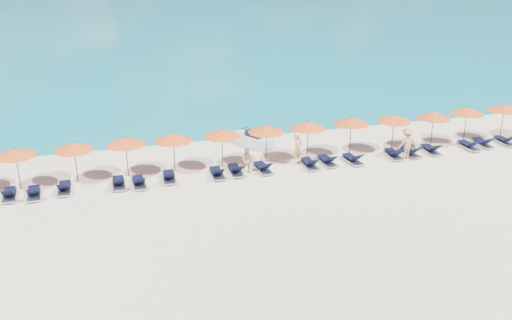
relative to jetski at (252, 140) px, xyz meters
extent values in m
plane|color=beige|center=(-1.26, -8.33, -0.40)|extent=(1400.00, 1400.00, 0.00)
cube|color=white|center=(-0.02, 0.02, -0.06)|extent=(2.34, 2.86, 0.63)
cube|color=black|center=(0.11, -0.17, 0.40)|extent=(1.10, 1.27, 0.40)
cylinder|color=black|center=(-0.38, 0.60, 0.57)|extent=(0.57, 0.40, 0.07)
imported|color=tan|center=(1.67, -3.61, 0.52)|extent=(0.81, 0.75, 1.85)
imported|color=tan|center=(-1.41, -4.18, 0.33)|extent=(0.80, 0.59, 1.47)
imported|color=tan|center=(8.06, -4.53, 0.54)|extent=(1.28, 0.70, 1.89)
cylinder|color=black|center=(-13.20, -3.00, 0.70)|extent=(0.05, 0.05, 2.20)
cone|color=#D95119|center=(-13.20, -3.00, 1.62)|extent=(2.10, 2.10, 0.42)
sphere|color=black|center=(-13.20, -3.00, 1.84)|extent=(0.08, 0.08, 0.08)
cylinder|color=black|center=(-10.38, -2.93, 0.70)|extent=(0.05, 0.05, 2.20)
cone|color=#D95119|center=(-10.38, -2.93, 1.62)|extent=(2.10, 2.10, 0.42)
sphere|color=black|center=(-10.38, -2.93, 1.84)|extent=(0.08, 0.08, 0.08)
cylinder|color=black|center=(-7.74, -2.81, 0.70)|extent=(0.05, 0.05, 2.20)
cone|color=#D95119|center=(-7.74, -2.81, 1.62)|extent=(2.10, 2.10, 0.42)
sphere|color=black|center=(-7.74, -2.81, 1.84)|extent=(0.08, 0.08, 0.08)
cylinder|color=black|center=(-5.22, -2.88, 0.70)|extent=(0.05, 0.05, 2.20)
cone|color=#D95119|center=(-5.22, -2.88, 1.62)|extent=(2.10, 2.10, 0.42)
sphere|color=black|center=(-5.22, -2.88, 1.84)|extent=(0.08, 0.08, 0.08)
cylinder|color=black|center=(-2.53, -2.87, 0.70)|extent=(0.05, 0.05, 2.20)
cone|color=#D95119|center=(-2.53, -2.87, 1.62)|extent=(2.10, 2.10, 0.42)
sphere|color=black|center=(-2.53, -2.87, 1.84)|extent=(0.08, 0.08, 0.08)
cylinder|color=black|center=(0.05, -2.83, 0.70)|extent=(0.05, 0.05, 2.20)
cone|color=#D95119|center=(0.05, -2.83, 1.62)|extent=(2.10, 2.10, 0.42)
sphere|color=black|center=(0.05, -2.83, 1.84)|extent=(0.08, 0.08, 0.08)
cylinder|color=black|center=(2.56, -2.83, 0.70)|extent=(0.05, 0.05, 2.20)
cone|color=#D95119|center=(2.56, -2.83, 1.62)|extent=(2.10, 2.10, 0.42)
sphere|color=black|center=(2.56, -2.83, 1.84)|extent=(0.08, 0.08, 0.08)
cylinder|color=black|center=(5.30, -2.77, 0.70)|extent=(0.05, 0.05, 2.20)
cone|color=#D95119|center=(5.30, -2.77, 1.62)|extent=(2.10, 2.10, 0.42)
sphere|color=black|center=(5.30, -2.77, 1.84)|extent=(0.08, 0.08, 0.08)
cylinder|color=black|center=(7.97, -2.99, 0.70)|extent=(0.05, 0.05, 2.20)
cone|color=#D95119|center=(7.97, -2.99, 1.62)|extent=(2.10, 2.10, 0.42)
sphere|color=black|center=(7.97, -2.99, 1.84)|extent=(0.08, 0.08, 0.08)
cylinder|color=black|center=(10.61, -3.06, 0.70)|extent=(0.05, 0.05, 2.20)
cone|color=#D95119|center=(10.61, -3.06, 1.62)|extent=(2.10, 2.10, 0.42)
sphere|color=black|center=(10.61, -3.06, 1.84)|extent=(0.08, 0.08, 0.08)
cylinder|color=black|center=(13.15, -2.78, 0.70)|extent=(0.05, 0.05, 2.20)
cone|color=#D95119|center=(13.15, -2.78, 1.62)|extent=(2.10, 2.10, 0.42)
sphere|color=black|center=(13.15, -2.78, 1.84)|extent=(0.08, 0.08, 0.08)
cylinder|color=black|center=(15.85, -2.81, 0.70)|extent=(0.05, 0.05, 2.20)
cone|color=#D95119|center=(15.85, -2.81, 1.62)|extent=(2.10, 2.10, 0.42)
sphere|color=black|center=(15.85, -2.81, 1.84)|extent=(0.08, 0.08, 0.08)
cube|color=silver|center=(-13.62, -4.08, -0.26)|extent=(0.70, 1.73, 0.06)
cube|color=black|center=(-13.63, -3.83, -0.10)|extent=(0.60, 1.12, 0.04)
cube|color=black|center=(-13.59, -4.63, 0.15)|extent=(0.57, 0.56, 0.43)
cube|color=silver|center=(-12.46, -4.26, -0.26)|extent=(0.71, 1.73, 0.06)
cube|color=black|center=(-12.47, -4.01, -0.10)|extent=(0.61, 1.13, 0.04)
cube|color=black|center=(-12.43, -4.81, 0.15)|extent=(0.58, 0.57, 0.43)
cube|color=silver|center=(-11.02, -4.02, -0.26)|extent=(0.67, 1.72, 0.06)
cube|color=black|center=(-11.01, -3.77, -0.10)|extent=(0.58, 1.12, 0.04)
cube|color=black|center=(-11.04, -4.57, 0.15)|extent=(0.57, 0.55, 0.43)
cube|color=silver|center=(-8.33, -4.13, -0.26)|extent=(0.64, 1.71, 0.06)
cube|color=black|center=(-8.32, -3.88, -0.10)|extent=(0.56, 1.11, 0.04)
cube|color=black|center=(-8.33, -4.68, 0.15)|extent=(0.56, 0.54, 0.43)
cube|color=silver|center=(-7.30, -4.31, -0.26)|extent=(0.68, 1.72, 0.06)
cube|color=black|center=(-7.31, -4.06, -0.10)|extent=(0.59, 1.12, 0.04)
cube|color=black|center=(-7.28, -4.86, 0.15)|extent=(0.57, 0.56, 0.43)
cube|color=silver|center=(-5.70, -4.02, -0.26)|extent=(0.75, 1.74, 0.06)
cube|color=black|center=(-5.68, -3.77, -0.10)|extent=(0.63, 1.14, 0.04)
cube|color=black|center=(-5.74, -4.57, 0.15)|extent=(0.59, 0.58, 0.43)
cube|color=silver|center=(-3.13, -4.21, -0.26)|extent=(0.63, 1.70, 0.06)
cube|color=black|center=(-3.13, -3.96, -0.10)|extent=(0.56, 1.10, 0.04)
cube|color=black|center=(-3.14, -4.76, 0.15)|extent=(0.55, 0.54, 0.43)
cube|color=silver|center=(-2.08, -4.10, -0.26)|extent=(0.62, 1.70, 0.06)
cube|color=black|center=(-2.08, -3.85, -0.10)|extent=(0.55, 1.10, 0.04)
cube|color=black|center=(-2.08, -4.65, 0.15)|extent=(0.55, 0.54, 0.43)
cube|color=silver|center=(-0.54, -4.16, -0.26)|extent=(0.79, 1.75, 0.06)
cube|color=black|center=(-0.56, -3.91, -0.10)|extent=(0.66, 1.15, 0.04)
cube|color=black|center=(-0.48, -4.70, 0.15)|extent=(0.60, 0.59, 0.43)
cube|color=silver|center=(2.16, -4.29, -0.26)|extent=(0.63, 1.70, 0.06)
cube|color=black|center=(2.16, -4.04, -0.10)|extent=(0.56, 1.10, 0.04)
cube|color=black|center=(2.15, -4.84, 0.15)|extent=(0.55, 0.54, 0.43)
cube|color=silver|center=(3.28, -4.15, -0.26)|extent=(0.72, 1.73, 0.06)
cube|color=black|center=(3.26, -3.90, -0.10)|extent=(0.61, 1.13, 0.04)
cube|color=black|center=(3.31, -4.70, 0.15)|extent=(0.58, 0.57, 0.43)
cube|color=silver|center=(4.78, -4.31, -0.26)|extent=(0.79, 1.75, 0.06)
cube|color=black|center=(4.75, -4.06, -0.10)|extent=(0.66, 1.15, 0.04)
cube|color=black|center=(4.83, -4.86, 0.15)|extent=(0.60, 0.59, 0.43)
cube|color=silver|center=(7.45, -4.18, -0.26)|extent=(0.71, 1.73, 0.06)
cube|color=black|center=(7.46, -3.93, -0.10)|extent=(0.61, 1.13, 0.04)
cube|color=black|center=(7.42, -4.73, 0.15)|extent=(0.58, 0.57, 0.43)
cube|color=silver|center=(8.51, -4.18, -0.26)|extent=(0.76, 1.75, 0.06)
cube|color=black|center=(8.49, -3.93, -0.10)|extent=(0.64, 1.14, 0.04)
cube|color=black|center=(8.56, -4.73, 0.15)|extent=(0.59, 0.58, 0.43)
cube|color=silver|center=(9.96, -4.10, -0.26)|extent=(0.66, 1.72, 0.06)
cube|color=black|center=(9.97, -3.85, -0.10)|extent=(0.58, 1.11, 0.04)
cube|color=black|center=(9.95, -4.65, 0.15)|extent=(0.56, 0.55, 0.43)
cube|color=silver|center=(12.59, -4.09, -0.26)|extent=(0.70, 1.73, 0.06)
cube|color=black|center=(12.58, -3.84, -0.10)|extent=(0.60, 1.12, 0.04)
cube|color=black|center=(12.62, -4.64, 0.15)|extent=(0.57, 0.56, 0.43)
cube|color=silver|center=(13.72, -3.92, -0.26)|extent=(0.70, 1.73, 0.06)
cube|color=black|center=(13.73, -3.67, -0.10)|extent=(0.60, 1.12, 0.04)
cube|color=black|center=(13.69, -4.47, 0.15)|extent=(0.57, 0.56, 0.43)
cube|color=silver|center=(15.26, -3.96, -0.26)|extent=(0.64, 1.71, 0.06)
cube|color=black|center=(15.27, -3.71, -0.10)|extent=(0.56, 1.11, 0.04)
cube|color=black|center=(15.26, -4.51, 0.15)|extent=(0.56, 0.54, 0.43)
camera|label=1|loc=(-8.78, -32.07, 11.74)|focal=40.00mm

